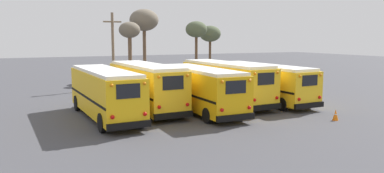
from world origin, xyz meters
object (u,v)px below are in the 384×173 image
at_px(school_bus_1, 146,85).
at_px(utility_pole, 113,49).
at_px(school_bus_0, 105,92).
at_px(bare_tree_0, 130,32).
at_px(school_bus_2, 200,88).
at_px(bare_tree_1, 210,35).
at_px(bare_tree_3, 144,21).
at_px(school_bus_3, 226,81).
at_px(school_bus_4, 262,81).
at_px(traffic_cone, 336,115).
at_px(bare_tree_2, 196,31).

bearing_deg(school_bus_1, utility_pole, 85.96).
height_order(school_bus_0, bare_tree_0, bare_tree_0).
xyz_separation_m(school_bus_2, bare_tree_1, (10.47, 17.79, 3.81)).
distance_m(school_bus_0, school_bus_2, 6.44).
relative_size(bare_tree_1, bare_tree_3, 0.77).
xyz_separation_m(school_bus_3, bare_tree_0, (-2.48, 17.04, 3.93)).
bearing_deg(school_bus_4, traffic_cone, -90.69).
bearing_deg(bare_tree_0, school_bus_0, -111.27).
height_order(school_bus_2, utility_pole, utility_pole).
relative_size(school_bus_0, traffic_cone, 14.09).
height_order(school_bus_2, school_bus_4, school_bus_2).
bearing_deg(school_bus_0, school_bus_3, 7.35).
relative_size(school_bus_1, utility_pole, 1.27).
bearing_deg(bare_tree_3, school_bus_1, -108.63).
relative_size(utility_pole, bare_tree_1, 1.16).
bearing_deg(school_bus_1, traffic_cone, -40.99).
xyz_separation_m(school_bus_4, traffic_cone, (-0.09, -7.67, -1.27)).
xyz_separation_m(bare_tree_0, bare_tree_1, (9.75, -1.20, -0.22)).
bearing_deg(school_bus_4, bare_tree_2, 85.79).
distance_m(school_bus_0, bare_tree_3, 23.46).
bearing_deg(traffic_cone, bare_tree_0, 102.56).
distance_m(school_bus_0, school_bus_3, 9.67).
height_order(school_bus_1, school_bus_2, school_bus_1).
height_order(school_bus_1, school_bus_3, school_bus_1).
relative_size(school_bus_3, bare_tree_0, 1.44).
distance_m(school_bus_3, school_bus_4, 3.22).
bearing_deg(bare_tree_1, school_bus_2, -120.49).
height_order(bare_tree_1, bare_tree_3, bare_tree_3).
bearing_deg(school_bus_0, utility_pole, 73.66).
relative_size(school_bus_0, utility_pole, 1.29).
height_order(bare_tree_0, bare_tree_2, bare_tree_2).
height_order(school_bus_0, school_bus_3, school_bus_3).
xyz_separation_m(utility_pole, bare_tree_0, (3.04, 4.38, 1.73)).
bearing_deg(school_bus_1, school_bus_4, -3.50).
bearing_deg(school_bus_2, school_bus_3, 31.30).
bearing_deg(school_bus_4, bare_tree_3, 98.95).
relative_size(school_bus_3, bare_tree_1, 1.51).
bearing_deg(bare_tree_0, school_bus_1, -103.13).
bearing_deg(bare_tree_3, utility_pole, -129.57).
height_order(school_bus_3, bare_tree_1, bare_tree_1).
height_order(school_bus_2, bare_tree_1, bare_tree_1).
distance_m(school_bus_2, bare_tree_0, 19.42).
relative_size(bare_tree_1, traffic_cone, 9.46).
distance_m(school_bus_0, school_bus_4, 12.82).
distance_m(school_bus_3, bare_tree_3, 20.16).
distance_m(school_bus_1, bare_tree_3, 20.96).
bearing_deg(school_bus_4, bare_tree_1, 75.87).
bearing_deg(bare_tree_3, bare_tree_2, -55.14).
bearing_deg(school_bus_4, utility_pole, 123.81).
xyz_separation_m(school_bus_3, bare_tree_1, (7.27, 15.84, 3.71)).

